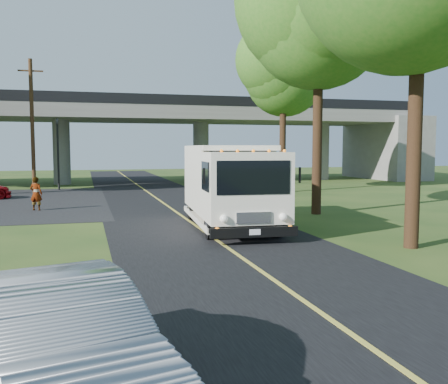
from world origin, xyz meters
name	(u,v)px	position (x,y,z in m)	size (l,w,h in m)	color
ground	(253,266)	(0.00, 0.00, 0.00)	(120.00, 120.00, 0.00)	#264117
road	(181,216)	(0.00, 10.00, 0.01)	(7.00, 90.00, 0.02)	black
lane_line	(181,215)	(0.00, 10.00, 0.03)	(0.12, 90.00, 0.01)	gold
overpass	(134,131)	(0.00, 32.00, 4.56)	(54.00, 10.00, 7.30)	slate
traffic_signal	(58,146)	(-6.00, 26.00, 3.20)	(0.18, 0.22, 5.20)	black
utility_pole	(32,125)	(-7.50, 24.00, 4.59)	(1.60, 0.26, 9.00)	#472D19
tree_right_mid	(325,2)	(6.41, 8.84, 9.61)	(6.62, 6.52, 12.74)	#382314
tree_right_far	(287,70)	(9.21, 19.84, 8.30)	(5.77, 5.67, 10.99)	#382314
step_van	(230,183)	(1.22, 6.27, 1.72)	(3.35, 7.74, 3.17)	silver
silver_sedan	(62,345)	(-4.47, -6.11, 0.78)	(1.64, 4.71, 1.55)	gray
pedestrian	(36,194)	(-6.49, 13.81, 0.84)	(0.61, 0.40, 1.67)	gray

